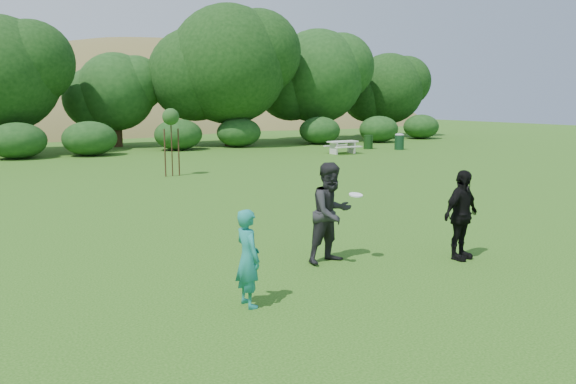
# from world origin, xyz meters

# --- Properties ---
(ground) EXTENTS (120.00, 120.00, 0.00)m
(ground) POSITION_xyz_m (0.00, 0.00, 0.00)
(ground) COLOR #19470C
(ground) RESTS_ON ground
(player_teal) EXTENTS (0.37, 0.57, 1.55)m
(player_teal) POSITION_xyz_m (-2.74, -0.43, 0.78)
(player_teal) COLOR #1B7D74
(player_teal) RESTS_ON ground
(player_grey) EXTENTS (1.06, 0.88, 2.01)m
(player_grey) POSITION_xyz_m (-0.25, 0.89, 1.00)
(player_grey) COLOR black
(player_grey) RESTS_ON ground
(player_black) EXTENTS (1.14, 0.64, 1.83)m
(player_black) POSITION_xyz_m (2.14, -0.25, 0.91)
(player_black) COLOR black
(player_black) RESTS_ON ground
(trash_can_near) EXTENTS (0.60, 0.60, 0.90)m
(trash_can_near) POSITION_xyz_m (16.68, 20.95, 0.45)
(trash_can_near) COLOR #153412
(trash_can_near) RESTS_ON ground
(frisbee) EXTENTS (0.27, 0.27, 0.07)m
(frisbee) POSITION_xyz_m (0.12, 0.60, 1.38)
(frisbee) COLOR white
(frisbee) RESTS_ON ground
(sapling) EXTENTS (0.70, 0.70, 2.85)m
(sapling) POSITION_xyz_m (1.25, 14.74, 2.42)
(sapling) COLOR #362215
(sapling) RESTS_ON ground
(picnic_table) EXTENTS (1.80, 1.48, 0.76)m
(picnic_table) POSITION_xyz_m (13.29, 19.12, 0.52)
(picnic_table) COLOR beige
(picnic_table) RESTS_ON ground
(trash_can_lidded) EXTENTS (0.60, 0.60, 1.05)m
(trash_can_lidded) POSITION_xyz_m (18.03, 19.46, 0.54)
(trash_can_lidded) COLOR #14381F
(trash_can_lidded) RESTS_ON ground
(hillside) EXTENTS (150.00, 72.00, 52.00)m
(hillside) POSITION_xyz_m (-0.56, 68.45, -11.97)
(hillside) COLOR olive
(hillside) RESTS_ON ground
(tree_row) EXTENTS (53.92, 10.38, 9.62)m
(tree_row) POSITION_xyz_m (3.23, 28.68, 4.87)
(tree_row) COLOR #3A2616
(tree_row) RESTS_ON ground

